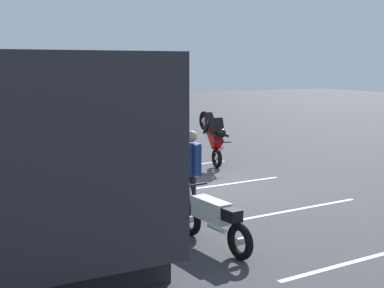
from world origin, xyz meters
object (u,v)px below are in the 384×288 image
Objects in this scene: parked_motorcycle_dark at (133,190)px; parked_motorcycle_silver at (214,219)px; spectator_left at (158,155)px; spectator_centre at (142,151)px; spectator_far_left at (192,166)px; tour_bus at (25,137)px; stunt_motorcycle at (213,133)px.

parked_motorcycle_silver is at bearing -170.95° from parked_motorcycle_dark.
parked_motorcycle_silver is (-3.18, 0.41, -0.58)m from spectator_left.
spectator_left is at bearing -179.95° from spectator_centre.
spectator_far_left is 2.35m from spectator_centre.
parked_motorcycle_dark is at bearing 123.22° from spectator_left.
tour_bus is at bearing 87.20° from spectator_left.
spectator_far_left is (-1.53, -2.97, -0.59)m from tour_bus.
spectator_far_left is at bearing -175.11° from spectator_left.
spectator_left reaches higher than spectator_far_left.
tour_bus is 2.91m from spectator_left.
tour_bus is 2.43m from parked_motorcycle_dark.
spectator_centre reaches higher than parked_motorcycle_silver.
stunt_motorcycle is (2.84, -6.02, -0.62)m from tour_bus.
parked_motorcycle_silver is 1.03× the size of stunt_motorcycle.
stunt_motorcycle is at bearing -30.15° from parked_motorcycle_silver.
spectator_far_left is 1.39m from spectator_left.
spectator_centre is 3.76m from stunt_motorcycle.
spectator_centre is (0.82, -2.85, -0.62)m from tour_bus.
parked_motorcycle_dark is at bearing 151.12° from spectator_centre.
tour_bus is 5.30× the size of spectator_left.
stunt_motorcycle is at bearing -34.95° from spectator_far_left.
parked_motorcycle_silver is at bearing 174.38° from spectator_centre.
spectator_centre is at bearing 122.51° from stunt_motorcycle.
spectator_left reaches higher than parked_motorcycle_silver.
spectator_far_left reaches higher than parked_motorcycle_silver.
spectator_far_left reaches higher than spectator_centre.
spectator_far_left is 1.96m from parked_motorcycle_silver.
stunt_motorcycle reaches higher than parked_motorcycle_silver.
stunt_motorcycle reaches higher than spectator_centre.
spectator_centre is at bearing 0.05° from spectator_left.
tour_bus reaches higher than spectator_far_left.
spectator_centre is 4.20m from parked_motorcycle_silver.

